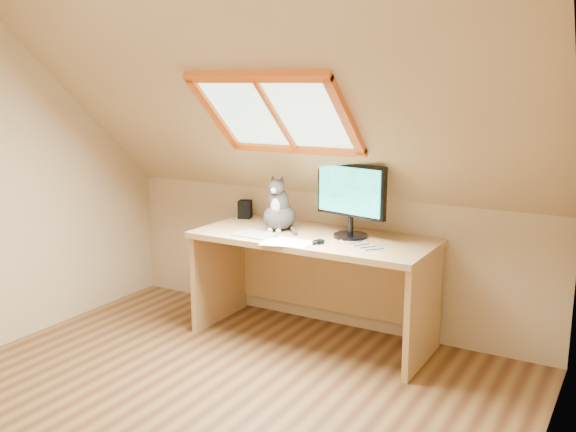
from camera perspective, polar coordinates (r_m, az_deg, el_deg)
The scene contains 10 objects.
ground at distance 3.72m, azimuth -9.58°, elevation -17.60°, with size 3.50×3.50×0.00m, color brown.
room_shell at distance 3.20m, azimuth -11.52°, elevation 4.62°, with size 3.52×3.52×2.41m.
desk at distance 4.59m, azimuth 2.65°, elevation -4.36°, with size 1.69×0.74×0.77m.
monitor at distance 4.38m, azimuth 5.60°, elevation 1.82°, with size 0.55×0.23×0.51m.
cat at distance 4.61m, azimuth -0.81°, elevation 0.52°, with size 0.26×0.30×0.41m.
desk_speaker at distance 5.03m, azimuth -3.84°, elevation 0.61°, with size 0.10×0.10×0.14m, color black.
graphics_tablet at distance 4.48m, azimuth -2.99°, elevation -1.66°, with size 0.27×0.20×0.01m, color #B2B2B7.
mouse at distance 4.24m, azimuth 2.72°, elevation -2.29°, with size 0.06×0.10×0.03m, color black.
papers at distance 4.28m, azimuth -0.03°, elevation -2.34°, with size 0.33×0.27×0.00m.
cables at distance 4.22m, azimuth 5.56°, elevation -2.55°, with size 0.51×0.26×0.01m.
Camera 1 is at (2.10, -2.47, 1.82)m, focal length 40.00 mm.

